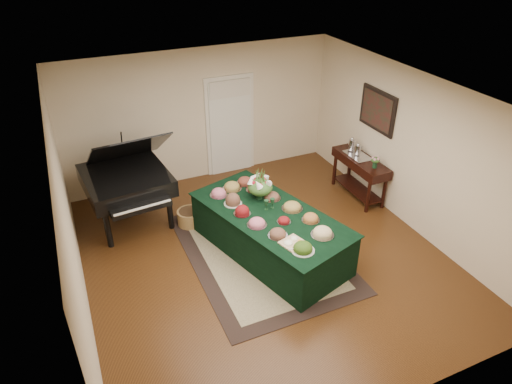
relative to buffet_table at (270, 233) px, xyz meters
name	(u,v)px	position (x,y,z in m)	size (l,w,h in m)	color
ground	(263,255)	(-0.13, -0.06, -0.38)	(6.00, 6.00, 0.00)	black
area_rug	(261,252)	(-0.13, 0.04, -0.38)	(2.30, 3.22, 0.01)	black
kitchen_doorway	(230,127)	(0.47, 2.91, 0.64)	(1.05, 0.07, 2.10)	white
buffet_table	(270,233)	(0.00, 0.00, 0.00)	(2.00, 2.96, 0.76)	black
food_platters	(265,208)	(-0.04, 0.09, 0.43)	(1.33, 2.39, 0.15)	silver
cutting_board	(293,241)	(-0.04, -0.83, 0.41)	(0.40, 0.40, 0.10)	tan
green_goblets	(269,204)	(0.04, 0.12, 0.47)	(0.19, 0.08, 0.18)	#15361D
floral_centerpiece	(260,184)	(0.05, 0.49, 0.63)	(0.42, 0.42, 0.42)	#15361D
grand_piano	(127,179)	(-1.89, 1.84, 0.47)	(1.60, 1.79, 1.71)	black
wicker_basket	(190,217)	(-0.97, 1.30, -0.25)	(0.44, 0.44, 0.28)	olive
mahogany_sideboard	(360,167)	(2.36, 0.92, 0.25)	(0.45, 1.35, 0.82)	black
tea_service	(355,148)	(2.36, 1.14, 0.55)	(0.34, 0.58, 0.30)	silver
pink_bouquet	(375,160)	(2.36, 0.51, 0.58)	(0.18, 0.18, 0.23)	#15361D
wall_painting	(378,110)	(2.58, 0.92, 1.37)	(0.05, 0.95, 0.75)	black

